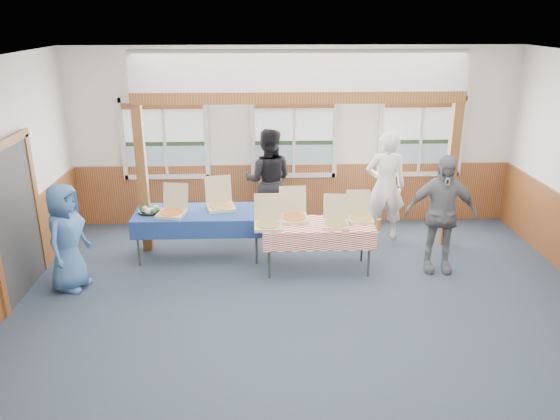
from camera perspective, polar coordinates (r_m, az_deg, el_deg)
The scene contains 26 objects.
floor at distance 7.22m, azimuth 3.12°, elevation -11.13°, with size 8.00×8.00×0.00m, color #2A3844.
ceiling at distance 6.20m, azimuth 3.69°, elevation 15.09°, with size 8.00×8.00×0.00m, color white.
wall_back at distance 9.90m, azimuth 1.45°, elevation 7.58°, with size 8.00×8.00×0.00m, color silver.
wall_front at distance 3.45m, azimuth 9.16°, elevation -18.31°, with size 8.00×8.00×0.00m, color silver.
wainscot_back at distance 10.15m, azimuth 1.41°, elevation 1.76°, with size 7.98×0.05×1.10m, color brown.
cased_opening at distance 8.24m, azimuth -25.95°, elevation -1.05°, with size 0.06×1.30×2.10m, color #313131.
window_left at distance 9.96m, azimuth -11.97°, elevation 7.70°, with size 1.56×0.10×1.46m.
window_mid at distance 9.84m, azimuth 1.47°, elevation 7.98°, with size 1.56×0.10×1.46m.
window_right at distance 10.25m, azimuth 14.54°, elevation 7.83°, with size 1.56×0.10×1.46m.
post_left at distance 9.01m, azimuth -14.16°, elevation 3.10°, with size 0.15×0.15×2.40m, color brown.
post_right at distance 9.36m, azimuth 17.41°, elevation 3.40°, with size 0.15×0.15×2.40m, color brown.
cross_beam at distance 8.56m, azimuth 2.02°, elevation 11.68°, with size 5.15×0.18×0.18m, color brown.
table_left at distance 8.73m, azimuth -8.51°, elevation -0.49°, with size 2.18×1.60×0.76m.
table_right at distance 8.18m, azimuth 3.99°, elevation -1.82°, with size 1.67×0.77×0.76m.
pizza_box_a at distance 8.64m, azimuth -11.20°, elevation -0.03°, with size 0.49×0.56×0.44m.
pizza_box_b at distance 8.81m, azimuth -6.24°, elevation 0.65°, with size 0.52×0.60×0.47m.
pizza_box_c at distance 7.99m, azimuth -1.27°, elevation -1.30°, with size 0.40×0.49×0.44m.
pizza_box_d at distance 8.28m, azimuth 1.45°, elevation -0.52°, with size 0.43×0.52×0.45m.
pizza_box_e at distance 8.09m, azimuth 5.87°, elevation -1.16°, with size 0.43×0.51×0.42m.
pizza_box_f at distance 8.36m, azimuth 8.35°, elevation -0.57°, with size 0.37×0.46×0.41m.
veggie_tray at distance 8.82m, azimuth -13.38°, elevation -0.03°, with size 0.39×0.39×0.09m.
drink_glass at distance 8.03m, azimuth 10.24°, elevation -1.45°, with size 0.07×0.07×0.15m, color #9A5519.
woman_white at distance 9.42m, azimuth 10.95°, elevation 2.46°, with size 0.69×0.45×1.89m, color white.
woman_black at distance 9.66m, azimuth -1.26°, elevation 3.12°, with size 0.90×0.70×1.84m, color black.
man_blue at distance 8.15m, azimuth -21.42°, elevation -2.68°, with size 0.76×0.49×1.55m, color #3D669A.
person_grey at distance 8.43m, azimuth 16.43°, elevation -0.41°, with size 1.06×0.44×1.81m, color slate.
Camera 1 is at (-0.63, -6.15, 3.73)m, focal length 35.00 mm.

